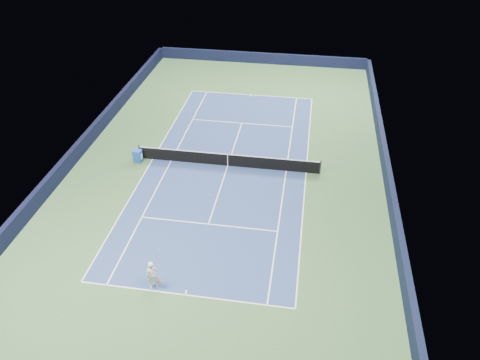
# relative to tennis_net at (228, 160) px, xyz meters

# --- Properties ---
(ground) EXTENTS (40.00, 40.00, 0.00)m
(ground) POSITION_rel_tennis_net_xyz_m (0.00, 0.00, -0.50)
(ground) COLOR #365B31
(ground) RESTS_ON ground
(wall_far) EXTENTS (22.00, 0.35, 1.10)m
(wall_far) POSITION_rel_tennis_net_xyz_m (0.00, 19.82, 0.05)
(wall_far) COLOR black
(wall_far) RESTS_ON ground
(wall_right) EXTENTS (0.35, 40.00, 1.10)m
(wall_right) POSITION_rel_tennis_net_xyz_m (10.82, 0.00, 0.05)
(wall_right) COLOR black
(wall_right) RESTS_ON ground
(wall_left) EXTENTS (0.35, 40.00, 1.10)m
(wall_left) POSITION_rel_tennis_net_xyz_m (-10.82, 0.00, 0.05)
(wall_left) COLOR black
(wall_left) RESTS_ON ground
(court_surface) EXTENTS (10.97, 23.77, 0.01)m
(court_surface) POSITION_rel_tennis_net_xyz_m (0.00, 0.00, -0.50)
(court_surface) COLOR navy
(court_surface) RESTS_ON ground
(baseline_far) EXTENTS (10.97, 0.08, 0.00)m
(baseline_far) POSITION_rel_tennis_net_xyz_m (0.00, 11.88, -0.50)
(baseline_far) COLOR white
(baseline_far) RESTS_ON ground
(baseline_near) EXTENTS (10.97, 0.08, 0.00)m
(baseline_near) POSITION_rel_tennis_net_xyz_m (0.00, -11.88, -0.50)
(baseline_near) COLOR white
(baseline_near) RESTS_ON ground
(sideline_doubles_right) EXTENTS (0.08, 23.77, 0.00)m
(sideline_doubles_right) POSITION_rel_tennis_net_xyz_m (5.49, 0.00, -0.50)
(sideline_doubles_right) COLOR white
(sideline_doubles_right) RESTS_ON ground
(sideline_doubles_left) EXTENTS (0.08, 23.77, 0.00)m
(sideline_doubles_left) POSITION_rel_tennis_net_xyz_m (-5.49, 0.00, -0.50)
(sideline_doubles_left) COLOR white
(sideline_doubles_left) RESTS_ON ground
(sideline_singles_right) EXTENTS (0.08, 23.77, 0.00)m
(sideline_singles_right) POSITION_rel_tennis_net_xyz_m (4.12, 0.00, -0.50)
(sideline_singles_right) COLOR white
(sideline_singles_right) RESTS_ON ground
(sideline_singles_left) EXTENTS (0.08, 23.77, 0.00)m
(sideline_singles_left) POSITION_rel_tennis_net_xyz_m (-4.12, 0.00, -0.50)
(sideline_singles_left) COLOR white
(sideline_singles_left) RESTS_ON ground
(service_line_far) EXTENTS (8.23, 0.08, 0.00)m
(service_line_far) POSITION_rel_tennis_net_xyz_m (0.00, 6.40, -0.50)
(service_line_far) COLOR white
(service_line_far) RESTS_ON ground
(service_line_near) EXTENTS (8.23, 0.08, 0.00)m
(service_line_near) POSITION_rel_tennis_net_xyz_m (0.00, -6.40, -0.50)
(service_line_near) COLOR white
(service_line_near) RESTS_ON ground
(center_service_line) EXTENTS (0.08, 12.80, 0.00)m
(center_service_line) POSITION_rel_tennis_net_xyz_m (0.00, 0.00, -0.50)
(center_service_line) COLOR white
(center_service_line) RESTS_ON ground
(center_mark_far) EXTENTS (0.08, 0.30, 0.00)m
(center_mark_far) POSITION_rel_tennis_net_xyz_m (0.00, 11.73, -0.50)
(center_mark_far) COLOR white
(center_mark_far) RESTS_ON ground
(center_mark_near) EXTENTS (0.08, 0.30, 0.00)m
(center_mark_near) POSITION_rel_tennis_net_xyz_m (0.00, -11.73, -0.50)
(center_mark_near) COLOR white
(center_mark_near) RESTS_ON ground
(tennis_net) EXTENTS (12.90, 0.10, 1.07)m
(tennis_net) POSITION_rel_tennis_net_xyz_m (0.00, 0.00, 0.00)
(tennis_net) COLOR black
(tennis_net) RESTS_ON ground
(sponsor_cube) EXTENTS (0.62, 0.55, 0.91)m
(sponsor_cube) POSITION_rel_tennis_net_xyz_m (-6.40, -0.44, -0.05)
(sponsor_cube) COLOR #1C4BAC
(sponsor_cube) RESTS_ON ground
(tennis_player) EXTENTS (0.82, 1.33, 1.65)m
(tennis_player) POSITION_rel_tennis_net_xyz_m (-1.67, -11.61, 0.32)
(tennis_player) COLOR white
(tennis_player) RESTS_ON ground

